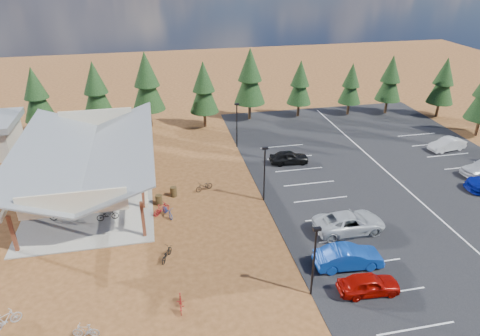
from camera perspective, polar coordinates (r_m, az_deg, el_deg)
ground at (r=35.71m, az=-3.84°, el=-6.74°), size 140.00×140.00×0.00m
asphalt_lot at (r=44.07m, az=20.06°, el=-1.50°), size 27.00×44.00×0.04m
concrete_pad at (r=41.97m, az=-18.93°, el=-2.72°), size 10.60×18.60×0.10m
bike_pavilion at (r=40.34m, az=-19.71°, el=1.96°), size 11.65×19.40×4.97m
lamp_post_0 at (r=27.17m, az=9.88°, el=-11.61°), size 0.50×0.25×5.14m
lamp_post_1 at (r=36.77m, az=3.28°, el=-0.30°), size 0.50×0.25×5.14m
lamp_post_2 at (r=47.48m, az=-0.43°, el=6.14°), size 0.50×0.25×5.14m
trash_bin_0 at (r=37.97m, az=-10.75°, el=-4.19°), size 0.60×0.60×0.90m
trash_bin_1 at (r=39.00m, az=-8.86°, el=-3.14°), size 0.60×0.60×0.90m
pine_1 at (r=55.30m, az=-25.55°, el=8.83°), size 3.58×3.58×8.33m
pine_2 at (r=54.21m, az=-18.68°, el=9.90°), size 3.69×3.69×8.60m
pine_3 at (r=53.94m, az=-12.33°, el=11.15°), size 4.04×4.04×9.40m
pine_4 at (r=53.01m, az=-4.87°, el=10.63°), size 3.56×3.56×8.30m
pine_5 at (r=55.40m, az=1.33°, el=12.08°), size 3.99×3.99×9.30m
pine_6 at (r=57.28m, az=8.00°, el=11.20°), size 3.23×3.23×7.53m
pine_7 at (r=59.34m, az=14.59°, el=10.82°), size 3.00×3.00×6.99m
pine_8 at (r=61.19m, az=19.42°, el=11.19°), size 3.39×3.39×7.90m
pine_13 at (r=62.48m, az=25.50°, el=10.41°), size 3.39×3.39×7.90m
bike_0 at (r=38.00m, az=-22.76°, el=-5.76°), size 1.81×0.64×0.95m
bike_1 at (r=41.06m, az=-21.50°, el=-2.88°), size 1.93×1.05×1.12m
bike_2 at (r=44.44m, az=-22.93°, el=-0.98°), size 1.92×1.07×0.96m
bike_3 at (r=48.75m, az=-20.58°, el=1.95°), size 1.85×0.90×1.07m
bike_4 at (r=36.68m, az=-17.25°, el=-6.01°), size 1.80×0.79×0.92m
bike_5 at (r=39.58m, az=-15.32°, el=-3.05°), size 1.82×0.65×1.07m
bike_6 at (r=43.07m, az=-14.50°, el=-0.55°), size 1.74×0.71×0.89m
bike_7 at (r=46.30m, az=-16.97°, el=1.12°), size 1.60×0.78×0.93m
bike_9 at (r=29.73m, az=-28.80°, el=-17.34°), size 1.80×1.46×1.10m
bike_11 at (r=27.70m, az=-7.94°, el=-17.35°), size 0.52×1.65×0.98m
bike_12 at (r=31.56m, az=-9.77°, el=-11.22°), size 1.27×1.80×0.90m
bike_13 at (r=27.42m, az=-19.89°, el=-19.73°), size 1.59×0.72×0.93m
bike_14 at (r=36.18m, az=-9.64°, el=-5.71°), size 1.29×1.94×0.97m
bike_15 at (r=36.56m, az=-10.43°, el=-5.36°), size 1.63×1.39×1.01m
bike_16 at (r=39.55m, az=-4.80°, el=-2.44°), size 1.82×1.23×0.91m
car_0 at (r=29.50m, az=16.79°, el=-14.59°), size 4.08×1.85×1.36m
car_1 at (r=31.15m, az=14.25°, el=-11.45°), size 4.83×1.91×1.56m
car_2 at (r=34.75m, az=14.37°, el=-7.04°), size 5.69×2.71×1.57m
car_4 at (r=44.64m, az=6.55°, el=1.43°), size 4.11×1.86×1.37m
car_9 at (r=52.65m, az=25.89°, el=2.85°), size 4.38×2.06×1.39m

